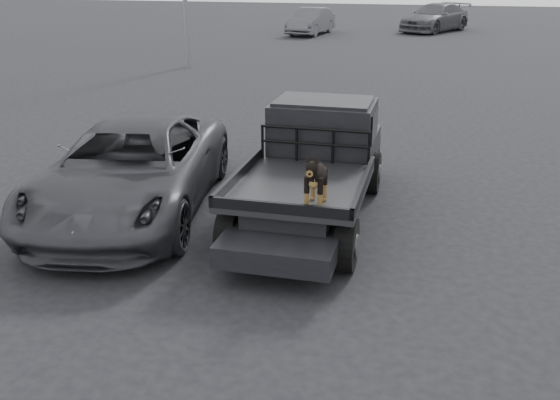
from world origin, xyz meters
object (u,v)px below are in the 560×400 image
(dog, at_px, (316,179))
(distant_car_b, at_px, (435,18))
(parked_suv, at_px, (131,170))
(flatbed_ute, at_px, (311,192))
(distant_car_a, at_px, (311,21))

(dog, distance_m, distant_car_b, 33.02)
(parked_suv, xyz_separation_m, distant_car_b, (4.35, 31.74, 0.07))
(parked_suv, relative_size, distant_car_b, 0.96)
(flatbed_ute, bearing_deg, parked_suv, -171.56)
(distant_car_a, bearing_deg, flatbed_ute, -70.49)
(flatbed_ute, bearing_deg, dog, -76.98)
(parked_suv, relative_size, distant_car_a, 1.19)
(parked_suv, distance_m, distant_car_a, 28.29)
(flatbed_ute, height_order, distant_car_b, distant_car_b)
(parked_suv, bearing_deg, dog, -29.87)
(distant_car_b, bearing_deg, flatbed_ute, -65.01)
(dog, relative_size, distant_car_a, 0.16)
(flatbed_ute, distance_m, distant_car_a, 28.29)
(dog, distance_m, parked_suv, 3.63)
(distant_car_a, distance_m, distant_car_b, 7.88)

